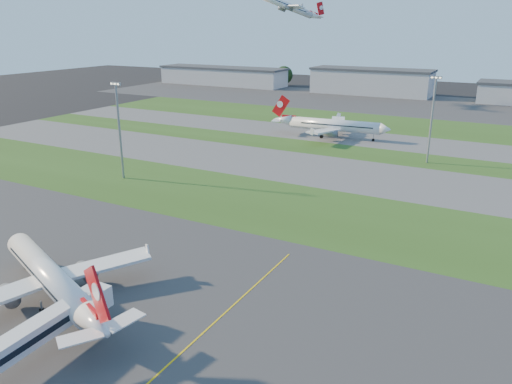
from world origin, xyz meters
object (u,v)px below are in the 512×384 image
Objects in this scene: jet_bridge at (14,345)px; light_mast_west at (119,125)px; light_mast_centre at (432,114)px; airliner_parked at (50,277)px; airliner_taxiing at (333,125)px.

light_mast_west is at bearing 123.91° from jet_bridge.
light_mast_west is 89.64m from light_mast_centre.
jet_bridge is 16.98m from airliner_parked.
airliner_parked reaches higher than jet_bridge.
jet_bridge is 1.04× the size of light_mast_west.
airliner_parked is at bearing 126.64° from jet_bridge.
airliner_parked is at bearing -107.68° from light_mast_centre.
light_mast_centre is (34.94, 109.61, 10.77)m from airliner_parked.
airliner_taxiing is at bearing 95.06° from jet_bridge.
light_mast_west is at bearing 144.66° from airliner_parked.
jet_bridge is 0.77× the size of airliner_parked.
airliner_taxiing is at bearing 151.74° from light_mast_centre.
light_mast_centre reaches higher than airliner_parked.
light_mast_west is at bearing -141.34° from light_mast_centre.
jet_bridge is 126.17m from light_mast_centre.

